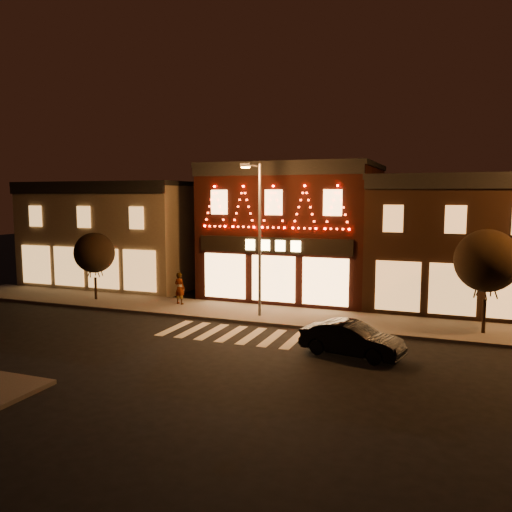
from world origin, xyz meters
The scene contains 10 objects.
ground centered at (0.00, 0.00, 0.00)m, with size 120.00×120.00×0.00m, color black.
sidewalk_far centered at (2.00, 8.00, 0.07)m, with size 44.00×4.00×0.15m, color #47423D.
building_left centered at (-13.00, 13.99, 3.66)m, with size 12.20×8.28×7.30m.
building_pulp centered at (0.00, 13.98, 4.16)m, with size 10.20×8.34×8.30m.
building_right_a centered at (9.50, 13.99, 3.76)m, with size 9.20×8.28×7.50m.
streetlamp_mid centered at (0.11, 7.15, 4.74)m, with size 0.51×1.79×7.82m.
tree_left centered at (-10.62, 7.87, 2.97)m, with size 2.41×2.41×4.03m.
tree_right centered at (10.87, 7.78, 3.46)m, with size 2.83×2.83×4.73m.
dark_sedan centered at (5.80, 2.71, 0.67)m, with size 1.43×4.09×1.35m, color black.
pedestrian centered at (-5.18, 8.42, 1.07)m, with size 0.67×0.44×1.84m, color gray.
Camera 1 is at (9.37, -17.43, 6.36)m, focal length 36.29 mm.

